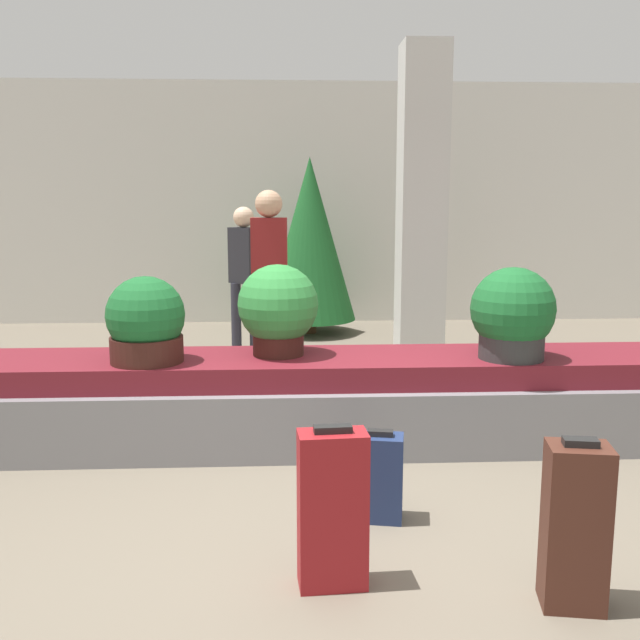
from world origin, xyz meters
TOP-DOWN VIEW (x-y plane):
  - ground_plane at (0.00, 0.00)m, footprint 18.00×18.00m
  - back_wall at (0.00, 6.30)m, footprint 18.00×0.06m
  - carousel at (0.00, 1.32)m, footprint 6.01×0.90m
  - pillar at (1.17, 3.88)m, footprint 0.46×0.46m
  - suitcase_1 at (-0.04, -0.55)m, footprint 0.31×0.19m
  - suitcase_2 at (0.94, -0.76)m, footprint 0.28×0.24m
  - suitcase_3 at (0.25, 0.09)m, footprint 0.27×0.21m
  - potted_plant_0 at (-0.28, 1.38)m, footprint 0.55×0.55m
  - potted_plant_1 at (-1.15, 1.20)m, footprint 0.51×0.51m
  - potted_plant_2 at (1.28, 1.18)m, footprint 0.56×0.56m
  - traveler_0 at (-0.37, 2.99)m, footprint 0.33×0.24m
  - traveler_1 at (-0.67, 4.33)m, footprint 0.36×0.35m
  - decorated_tree at (0.08, 5.39)m, footprint 1.14×1.14m

SIDE VIEW (x-z plane):
  - ground_plane at x=0.00m, z-range 0.00..0.00m
  - suitcase_3 at x=0.25m, z-range -0.01..0.48m
  - carousel at x=0.00m, z-range -0.01..0.60m
  - suitcase_2 at x=0.94m, z-range -0.01..0.71m
  - suitcase_1 at x=-0.04m, z-range -0.01..0.71m
  - potted_plant_1 at x=-1.15m, z-range 0.59..1.16m
  - potted_plant_2 at x=1.28m, z-range 0.60..1.22m
  - potted_plant_0 at x=-0.28m, z-range 0.62..1.24m
  - traveler_1 at x=-0.67m, z-range 0.14..1.73m
  - traveler_0 at x=-0.37m, z-range 0.18..1.93m
  - decorated_tree at x=0.08m, z-range 0.09..2.26m
  - back_wall at x=0.00m, z-range 0.00..3.20m
  - pillar at x=1.17m, z-range 0.00..3.20m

